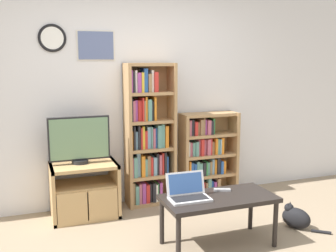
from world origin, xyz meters
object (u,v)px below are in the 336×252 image
at_px(laptop, 188,192).
at_px(cat, 295,217).
at_px(bookshelf_short, 205,156).
at_px(tv_stand, 85,190).
at_px(television, 79,140).
at_px(coffee_table, 219,202).
at_px(bookshelf_tall, 148,138).
at_px(remote_near_laptop, 222,190).

bearing_deg(laptop, cat, 2.30).
bearing_deg(bookshelf_short, tv_stand, -174.46).
height_order(tv_stand, television, television).
bearing_deg(coffee_table, tv_stand, 133.18).
bearing_deg(tv_stand, bookshelf_tall, 10.51).
xyz_separation_m(coffee_table, remote_near_laptop, (0.10, 0.13, 0.06)).
xyz_separation_m(tv_stand, bookshelf_tall, (0.77, 0.14, 0.50)).
height_order(bookshelf_tall, cat, bookshelf_tall).
bearing_deg(television, cat, -28.76).
distance_m(television, laptop, 1.41).
bearing_deg(bookshelf_short, television, -176.03).
relative_size(bookshelf_short, coffee_table, 1.02).
height_order(laptop, cat, laptop).
distance_m(bookshelf_short, remote_near_laptop, 1.20).
height_order(bookshelf_short, remote_near_laptop, bookshelf_short).
xyz_separation_m(bookshelf_tall, laptop, (-0.00, -1.22, -0.27)).
height_order(television, remote_near_laptop, television).
bearing_deg(bookshelf_tall, cat, -45.01).
bearing_deg(television, bookshelf_short, 3.97).
bearing_deg(cat, bookshelf_short, 81.04).
relative_size(laptop, cat, 0.87).
xyz_separation_m(tv_stand, television, (-0.03, 0.04, 0.55)).
distance_m(bookshelf_tall, remote_near_laptop, 1.25).
xyz_separation_m(tv_stand, remote_near_laptop, (1.16, -1.00, 0.18)).
relative_size(bookshelf_short, remote_near_laptop, 6.43).
relative_size(bookshelf_tall, coffee_table, 1.60).
bearing_deg(coffee_table, bookshelf_tall, 102.61).
relative_size(television, cat, 1.53).
relative_size(tv_stand, laptop, 1.93).
xyz_separation_m(bookshelf_tall, cat, (1.21, -1.21, -0.69)).
bearing_deg(remote_near_laptop, cat, -73.73).
bearing_deg(laptop, tv_stand, 127.10).
distance_m(television, coffee_table, 1.65).
distance_m(tv_stand, bookshelf_short, 1.55).
xyz_separation_m(tv_stand, coffee_table, (1.06, -1.13, 0.12)).
relative_size(tv_stand, cat, 1.67).
distance_m(coffee_table, remote_near_laptop, 0.18).
bearing_deg(coffee_table, cat, 3.93).
distance_m(television, bookshelf_short, 1.60).
bearing_deg(laptop, bookshelf_tall, 91.44).
height_order(television, coffee_table, television).
xyz_separation_m(bookshelf_tall, bookshelf_short, (0.76, 0.00, -0.29)).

